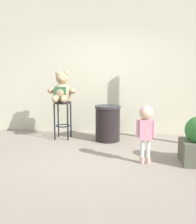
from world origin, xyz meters
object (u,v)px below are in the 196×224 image
(child_walking, at_px, (146,122))
(trash_bin, at_px, (108,123))
(teddy_bear, at_px, (62,90))
(bar_stool_with_teddy, at_px, (63,113))

(child_walking, height_order, trash_bin, child_walking)
(teddy_bear, bearing_deg, bar_stool_with_teddy, 90.00)
(child_walking, bearing_deg, teddy_bear, -110.75)
(teddy_bear, height_order, trash_bin, teddy_bear)
(bar_stool_with_teddy, distance_m, teddy_bear, 0.48)
(teddy_bear, relative_size, child_walking, 0.71)
(bar_stool_with_teddy, bearing_deg, teddy_bear, -90.00)
(child_walking, bearing_deg, bar_stool_with_teddy, -111.38)
(bar_stool_with_teddy, height_order, teddy_bear, teddy_bear)
(trash_bin, bearing_deg, bar_stool_with_teddy, 176.47)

